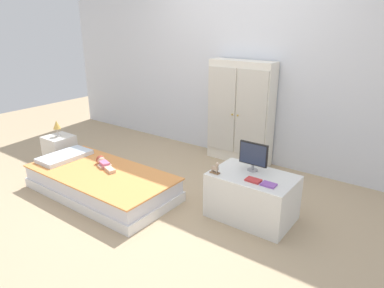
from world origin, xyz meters
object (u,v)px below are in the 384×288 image
object	(u,v)px
bed	(102,183)
tv_stand	(252,196)
wardrobe	(240,113)
book_red	(253,180)
rocking_horse_toy	(216,168)
tv_monitor	(253,155)
table_lamp	(57,126)
book_purple	(269,185)
nightstand	(60,150)
doll	(103,163)

from	to	relation	value
bed	tv_stand	distance (m)	1.63
wardrobe	book_red	world-z (taller)	wardrobe
rocking_horse_toy	tv_monitor	bearing A→B (deg)	47.24
table_lamp	book_purple	xyz separation A→B (m)	(2.85, 0.18, -0.07)
bed	book_purple	size ratio (longest dim) A/B	13.23
nightstand	tv_stand	size ratio (longest dim) A/B	0.49
doll	tv_monitor	bearing A→B (deg)	17.40
book_red	doll	bearing A→B (deg)	-170.18
tv_monitor	nightstand	bearing A→B (deg)	-171.50
nightstand	wardrobe	bearing A→B (deg)	39.17
doll	book_purple	bearing A→B (deg)	9.05
tv_stand	tv_monitor	xyz separation A→B (m)	(-0.06, 0.09, 0.38)
table_lamp	bed	bearing A→B (deg)	-11.90
tv_stand	book_red	world-z (taller)	book_red
doll	book_purple	size ratio (longest dim) A/B	3.03
doll	wardrobe	distance (m)	1.84
table_lamp	book_red	world-z (taller)	table_lamp
bed	tv_stand	bearing A→B (deg)	19.06
rocking_horse_toy	nightstand	bearing A→B (deg)	-177.06
doll	tv_stand	xyz separation A→B (m)	(1.64, 0.41, -0.08)
doll	tv_stand	bearing A→B (deg)	14.01
nightstand	tv_monitor	size ratio (longest dim) A/B	1.35
nightstand	book_purple	xyz separation A→B (m)	(2.85, 0.18, 0.26)
nightstand	tv_monitor	distance (m)	2.65
book_red	book_purple	distance (m)	0.15
bed	table_lamp	bearing A→B (deg)	168.10
wardrobe	book_red	size ratio (longest dim) A/B	9.88
tv_monitor	book_red	xyz separation A→B (m)	(0.11, -0.20, -0.15)
wardrobe	table_lamp	bearing A→B (deg)	-140.83
rocking_horse_toy	wardrobe	bearing A→B (deg)	110.36
nightstand	book_purple	distance (m)	2.86
doll	book_purple	xyz separation A→B (m)	(1.85, 0.29, 0.15)
bed	table_lamp	xyz separation A→B (m)	(-1.10, 0.23, 0.40)
doll	tv_stand	world-z (taller)	tv_stand
nightstand	wardrobe	world-z (taller)	wardrobe
doll	nightstand	distance (m)	1.01
bed	book_red	distance (m)	1.68
table_lamp	nightstand	bearing A→B (deg)	-90.00
tv_monitor	book_red	world-z (taller)	tv_monitor
doll	tv_monitor	distance (m)	1.69
doll	rocking_horse_toy	size ratio (longest dim) A/B	3.32
doll	book_red	size ratio (longest dim) A/B	2.85
wardrobe	tv_monitor	size ratio (longest dim) A/B	4.71
bed	book_purple	world-z (taller)	book_purple
wardrobe	tv_monitor	distance (m)	1.34
tv_monitor	tv_stand	bearing A→B (deg)	-57.83
wardrobe	rocking_horse_toy	distance (m)	1.47
bed	tv_stand	size ratio (longest dim) A/B	2.17
doll	wardrobe	world-z (taller)	wardrobe
rocking_horse_toy	book_red	size ratio (longest dim) A/B	0.86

